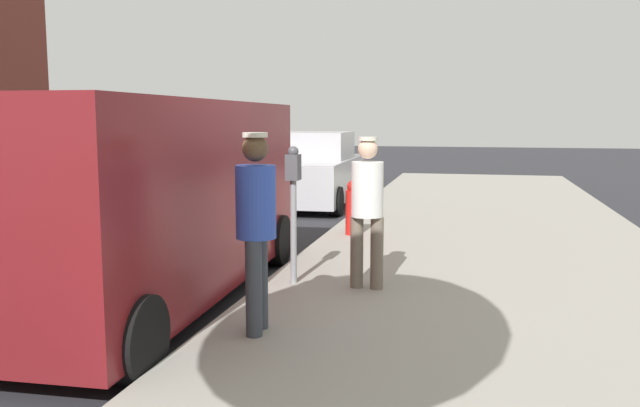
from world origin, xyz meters
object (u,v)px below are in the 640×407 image
at_px(parking_meter_near, 293,191).
at_px(pedestrian_in_blue, 256,219).
at_px(pedestrian_in_white, 367,203).
at_px(parked_van, 140,196).
at_px(parked_sedan_ahead, 312,172).
at_px(fire_hydrant, 353,208).

height_order(parking_meter_near, pedestrian_in_blue, pedestrian_in_blue).
bearing_deg(pedestrian_in_white, pedestrian_in_blue, -112.04).
distance_m(parking_meter_near, parked_van, 1.63).
height_order(parking_meter_near, parked_van, parked_van).
xyz_separation_m(pedestrian_in_white, parked_sedan_ahead, (-2.49, 7.74, -0.33)).
bearing_deg(parked_sedan_ahead, fire_hydrant, -68.69).
bearing_deg(pedestrian_in_white, fire_hydrant, 102.72).
bearing_deg(parked_sedan_ahead, parking_meter_near, -77.79).
xyz_separation_m(parking_meter_near, parked_sedan_ahead, (-1.67, 7.70, -0.43)).
bearing_deg(fire_hydrant, pedestrian_in_blue, -89.47).
height_order(pedestrian_in_blue, parked_sedan_ahead, pedestrian_in_blue).
height_order(parked_van, parked_sedan_ahead, parked_van).
relative_size(parked_van, parked_sedan_ahead, 1.18).
relative_size(parking_meter_near, parked_van, 0.29).
distance_m(parking_meter_near, parked_sedan_ahead, 7.89).
height_order(pedestrian_in_white, fire_hydrant, pedestrian_in_white).
relative_size(pedestrian_in_white, parked_van, 0.31).
xyz_separation_m(pedestrian_in_blue, fire_hydrant, (-0.05, 4.89, -0.56)).
bearing_deg(pedestrian_in_blue, fire_hydrant, 90.53).
relative_size(pedestrian_in_blue, parked_sedan_ahead, 0.38).
bearing_deg(pedestrian_in_white, parked_sedan_ahead, 107.84).
xyz_separation_m(parked_van, parked_sedan_ahead, (-0.17, 8.34, -0.41)).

